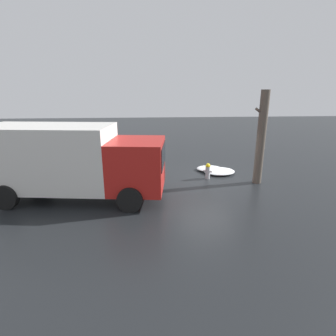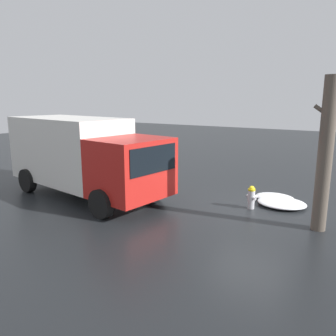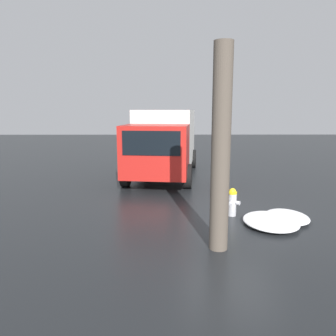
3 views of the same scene
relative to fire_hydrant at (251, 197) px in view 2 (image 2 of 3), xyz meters
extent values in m
plane|color=black|center=(0.00, 0.00, -0.39)|extent=(60.00, 60.00, 0.00)
cylinder|color=#B7B7BC|center=(0.00, 0.00, -0.09)|extent=(0.22, 0.22, 0.61)
cylinder|color=yellow|center=(0.00, 0.00, 0.25)|extent=(0.24, 0.24, 0.06)
sphere|color=yellow|center=(0.00, 0.00, 0.28)|extent=(0.19, 0.19, 0.19)
cylinder|color=#B7B7BC|center=(-0.09, -0.13, -0.02)|extent=(0.15, 0.15, 0.11)
cylinder|color=#B7B7BC|center=(0.14, -0.09, -0.02)|extent=(0.13, 0.13, 0.09)
cylinder|color=#B7B7BC|center=(-0.13, 0.09, -0.02)|extent=(0.13, 0.13, 0.09)
cylinder|color=brown|center=(-2.15, 0.72, 1.67)|extent=(0.38, 0.38, 4.13)
cylinder|color=brown|center=(-1.97, 0.72, 2.83)|extent=(0.44, 0.11, 0.35)
cube|color=red|center=(3.25, 2.17, 0.99)|extent=(2.25, 2.57, 1.87)
cube|color=black|center=(2.27, 2.29, 1.37)|extent=(0.28, 1.95, 0.82)
cube|color=silver|center=(6.60, 1.74, 1.26)|extent=(5.04, 2.92, 2.40)
cylinder|color=black|center=(3.20, 0.99, 0.06)|extent=(0.93, 0.39, 0.90)
cylinder|color=black|center=(3.50, 3.32, 0.06)|extent=(0.93, 0.39, 0.90)
cylinder|color=black|center=(7.64, 0.43, 0.06)|extent=(0.93, 0.39, 0.90)
cylinder|color=black|center=(7.93, 2.75, 0.06)|extent=(0.93, 0.39, 0.90)
ellipsoid|color=white|center=(-0.40, -1.36, -0.30)|extent=(1.35, 1.09, 0.19)
ellipsoid|color=white|center=(-0.78, -0.81, -0.29)|extent=(1.60, 1.35, 0.21)
camera|label=1|loc=(2.83, 11.80, 3.70)|focal=28.00mm
camera|label=2|loc=(-3.28, 10.10, 3.13)|focal=35.00mm
camera|label=3|loc=(-8.57, 1.83, 2.45)|focal=35.00mm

